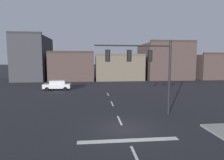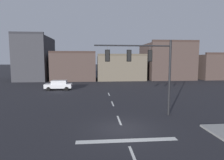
# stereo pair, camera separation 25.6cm
# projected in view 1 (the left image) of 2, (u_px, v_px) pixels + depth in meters

# --- Properties ---
(ground_plane) EXTENTS (400.00, 400.00, 0.00)m
(ground_plane) POSITION_uv_depth(u_px,v_px,m) (123.00, 129.00, 13.77)
(ground_plane) COLOR #232328
(stop_bar_paint) EXTENTS (6.40, 0.50, 0.01)m
(stop_bar_paint) POSITION_uv_depth(u_px,v_px,m) (129.00, 140.00, 11.79)
(stop_bar_paint) COLOR silver
(stop_bar_paint) RESTS_ON ground
(lane_centreline) EXTENTS (0.16, 26.40, 0.01)m
(lane_centreline) POSITION_uv_depth(u_px,v_px,m) (120.00, 120.00, 15.75)
(lane_centreline) COLOR silver
(lane_centreline) RESTS_ON ground
(signal_mast_near_side) EXTENTS (6.82, 0.48, 6.79)m
(signal_mast_near_side) POSITION_uv_depth(u_px,v_px,m) (146.00, 64.00, 16.53)
(signal_mast_near_side) COLOR black
(signal_mast_near_side) RESTS_ON ground
(car_lot_nearside) EXTENTS (4.47, 1.95, 1.61)m
(car_lot_nearside) POSITION_uv_depth(u_px,v_px,m) (57.00, 85.00, 31.41)
(car_lot_nearside) COLOR silver
(car_lot_nearside) RESTS_ON ground
(building_row) EXTENTS (57.16, 13.18, 11.17)m
(building_row) POSITION_uv_depth(u_px,v_px,m) (128.00, 63.00, 49.59)
(building_row) COLOR #38383D
(building_row) RESTS_ON ground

